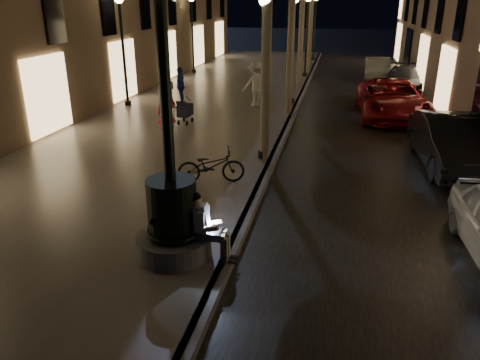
% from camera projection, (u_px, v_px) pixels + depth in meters
% --- Properties ---
extents(ground, '(120.00, 120.00, 0.00)m').
position_uv_depth(ground, '(295.00, 112.00, 20.54)').
color(ground, black).
rests_on(ground, ground).
extents(cobble_lane, '(6.00, 45.00, 0.02)m').
position_uv_depth(cobble_lane, '(365.00, 115.00, 19.97)').
color(cobble_lane, black).
rests_on(cobble_lane, ground).
extents(promenade, '(8.00, 45.00, 0.20)m').
position_uv_depth(promenade, '(207.00, 106.00, 21.27)').
color(promenade, '#67615B').
rests_on(promenade, ground).
extents(curb_strip, '(0.25, 45.00, 0.20)m').
position_uv_depth(curb_strip, '(295.00, 110.00, 20.51)').
color(curb_strip, '#59595B').
rests_on(curb_strip, ground).
extents(fountain_lamppost, '(1.40, 1.40, 5.21)m').
position_uv_depth(fountain_lamppost, '(172.00, 205.00, 8.45)').
color(fountain_lamppost, '#59595B').
rests_on(fountain_lamppost, promenade).
extents(seated_man_laptop, '(0.92, 0.31, 1.30)m').
position_uv_depth(seated_man_laptop, '(205.00, 224.00, 8.45)').
color(seated_man_laptop, gray).
rests_on(seated_man_laptop, promenade).
extents(lamp_curb_a, '(0.36, 0.36, 4.81)m').
position_uv_depth(lamp_curb_a, '(265.00, 54.00, 13.04)').
color(lamp_curb_a, black).
rests_on(lamp_curb_a, promenade).
extents(lamp_curb_b, '(0.36, 0.36, 4.81)m').
position_uv_depth(lamp_curb_b, '(293.00, 34.00, 20.33)').
color(lamp_curb_b, black).
rests_on(lamp_curb_b, promenade).
extents(lamp_curb_c, '(0.36, 0.36, 4.81)m').
position_uv_depth(lamp_curb_c, '(307.00, 24.00, 27.62)').
color(lamp_curb_c, black).
rests_on(lamp_curb_c, promenade).
extents(lamp_curb_d, '(0.36, 0.36, 4.81)m').
position_uv_depth(lamp_curb_d, '(315.00, 19.00, 34.91)').
color(lamp_curb_d, black).
rests_on(lamp_curb_d, promenade).
extents(lamp_left_b, '(0.36, 0.36, 4.81)m').
position_uv_depth(lamp_left_b, '(122.00, 35.00, 19.87)').
color(lamp_left_b, black).
rests_on(lamp_left_b, promenade).
extents(lamp_left_c, '(0.36, 0.36, 4.81)m').
position_uv_depth(lamp_left_c, '(192.00, 23.00, 28.98)').
color(lamp_left_c, black).
rests_on(lamp_left_c, promenade).
extents(stroller, '(0.46, 1.01, 1.03)m').
position_uv_depth(stroller, '(185.00, 110.00, 17.71)').
color(stroller, black).
rests_on(stroller, promenade).
extents(car_second, '(1.92, 4.71, 1.52)m').
position_uv_depth(car_second, '(451.00, 143.00, 13.64)').
color(car_second, black).
rests_on(car_second, ground).
extents(car_third, '(2.80, 5.65, 1.54)m').
position_uv_depth(car_third, '(392.00, 99.00, 19.39)').
color(car_third, maroon).
rests_on(car_third, ground).
extents(car_rear, '(2.20, 4.56, 1.28)m').
position_uv_depth(car_rear, '(404.00, 79.00, 24.99)').
color(car_rear, '#323237').
rests_on(car_rear, ground).
extents(car_fifth, '(1.54, 4.09, 1.33)m').
position_uv_depth(car_fifth, '(377.00, 69.00, 28.25)').
color(car_fifth, gray).
rests_on(car_fifth, ground).
extents(pedestrian_red, '(0.76, 0.66, 1.75)m').
position_uv_depth(pedestrian_red, '(167.00, 113.00, 15.74)').
color(pedestrian_red, '#AE2243').
rests_on(pedestrian_red, promenade).
extents(pedestrian_pink, '(0.92, 0.82, 1.57)m').
position_uv_depth(pedestrian_pink, '(167.00, 90.00, 20.14)').
color(pedestrian_pink, '#C46792').
rests_on(pedestrian_pink, promenade).
extents(pedestrian_white, '(1.45, 1.23, 1.94)m').
position_uv_depth(pedestrian_white, '(256.00, 84.00, 20.59)').
color(pedestrian_white, silver).
rests_on(pedestrian_white, promenade).
extents(pedestrian_blue, '(0.49, 1.00, 1.65)m').
position_uv_depth(pedestrian_blue, '(181.00, 86.00, 20.89)').
color(pedestrian_blue, '#283C96').
rests_on(pedestrian_blue, promenade).
extents(bicycle, '(1.84, 1.10, 0.91)m').
position_uv_depth(bicycle, '(211.00, 166.00, 12.06)').
color(bicycle, black).
rests_on(bicycle, promenade).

